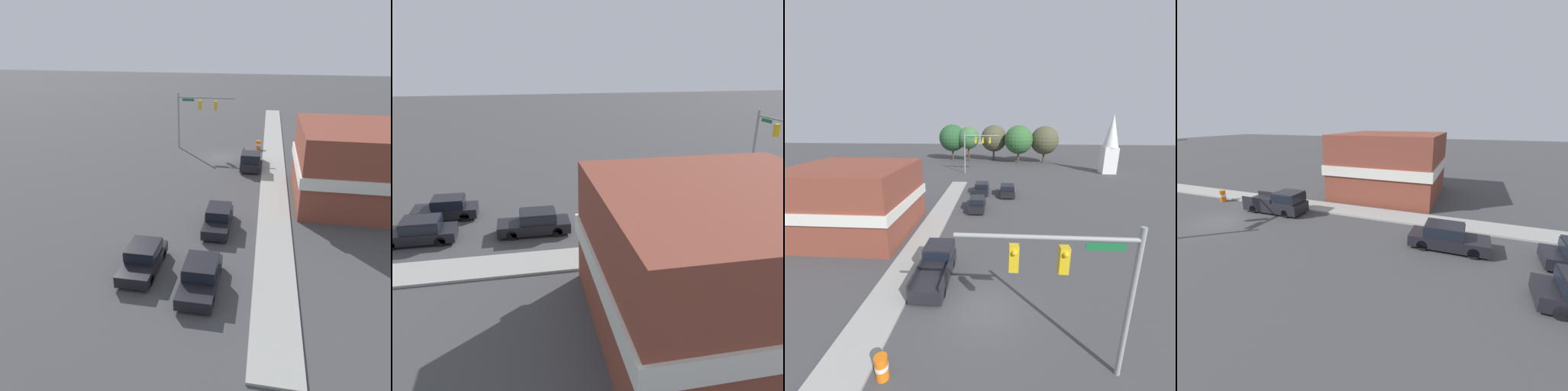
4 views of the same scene
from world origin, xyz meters
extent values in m
plane|color=#424244|center=(0.00, 0.00, 0.00)|extent=(200.00, 200.00, 0.00)
cylinder|color=gray|center=(5.76, -3.40, 3.30)|extent=(0.22, 0.22, 6.60)
cube|color=gold|center=(3.13, -3.40, 5.24)|extent=(0.36, 0.36, 1.05)
sphere|color=yellow|center=(3.13, -3.60, 5.55)|extent=(0.22, 0.22, 0.22)
cube|color=#196B38|center=(4.56, -3.40, 5.81)|extent=(1.40, 0.04, 0.30)
cylinder|color=black|center=(-2.48, 18.33, 0.33)|extent=(0.22, 0.66, 0.66)
cylinder|color=black|center=(-0.93, 18.33, 0.33)|extent=(0.22, 0.66, 0.66)
cylinder|color=black|center=(-2.48, 15.44, 0.33)|extent=(0.22, 0.66, 0.66)
cylinder|color=black|center=(-0.93, 15.44, 0.33)|extent=(0.22, 0.66, 0.66)
cube|color=black|center=(-1.71, 16.88, 0.52)|extent=(1.77, 4.67, 0.67)
cube|color=black|center=(-1.71, 16.60, 1.20)|extent=(1.63, 2.24, 0.69)
cube|color=black|center=(-1.71, 16.60, 1.20)|extent=(1.65, 2.33, 0.49)
cylinder|color=black|center=(1.13, 24.34, 0.33)|extent=(0.22, 0.66, 0.66)
cylinder|color=black|center=(2.82, 24.34, 0.33)|extent=(0.22, 0.66, 0.66)
cylinder|color=black|center=(1.13, 21.59, 0.33)|extent=(0.22, 0.66, 0.66)
cylinder|color=black|center=(2.82, 21.59, 0.33)|extent=(0.22, 0.66, 0.66)
cube|color=black|center=(1.97, 22.97, 0.52)|extent=(1.91, 4.43, 0.67)
cube|color=black|center=(1.97, 22.70, 1.21)|extent=(1.76, 2.12, 0.70)
cube|color=black|center=(1.97, 22.70, 1.21)|extent=(1.78, 2.21, 0.49)
cylinder|color=black|center=(-0.79, 25.51, 0.33)|extent=(0.22, 0.66, 0.66)
cylinder|color=black|center=(-2.49, 22.63, 0.33)|extent=(0.22, 0.66, 0.66)
cylinder|color=black|center=(-0.79, 22.63, 0.33)|extent=(0.22, 0.66, 0.66)
cube|color=black|center=(-1.64, 24.07, 0.50)|extent=(1.92, 4.65, 0.64)
cube|color=black|center=(-1.64, 23.79, 1.18)|extent=(1.77, 2.23, 0.71)
cube|color=black|center=(-1.64, 23.79, 1.18)|extent=(1.79, 2.32, 0.50)
cylinder|color=black|center=(-4.19, 4.17, 0.33)|extent=(0.22, 0.66, 0.66)
cylinder|color=black|center=(-2.46, 4.17, 0.33)|extent=(0.22, 0.66, 0.66)
cylinder|color=black|center=(-4.19, 0.90, 0.33)|extent=(0.22, 0.66, 0.66)
cylinder|color=black|center=(-2.46, 0.90, 0.33)|extent=(0.22, 0.66, 0.66)
cube|color=black|center=(-3.32, 2.54, 0.61)|extent=(1.95, 5.28, 0.85)
cube|color=black|center=(-3.32, 3.97, 1.47)|extent=(1.85, 2.01, 0.87)
cube|color=black|center=(-3.32, 3.97, 1.47)|extent=(1.87, 2.09, 0.61)
cube|color=black|center=(-4.24, 1.38, 1.21)|extent=(0.12, 2.98, 0.35)
cube|color=black|center=(-2.41, 1.38, 1.21)|extent=(0.12, 2.98, 0.35)
cube|color=brown|center=(-12.42, 9.88, 3.13)|extent=(10.03, 9.92, 6.26)
cube|color=silver|center=(-12.42, 9.88, 3.05)|extent=(10.33, 10.22, 0.90)
camera|label=1|loc=(-4.55, 41.21, 12.92)|focal=35.00mm
camera|label=2|loc=(-24.67, 17.62, 10.87)|focal=35.00mm
camera|label=3|loc=(0.65, -12.14, 10.21)|focal=24.00mm
camera|label=4|loc=(13.41, 17.72, 7.56)|focal=24.00mm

